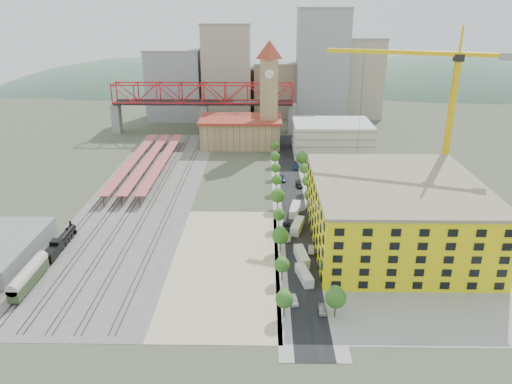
{
  "coord_description": "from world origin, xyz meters",
  "views": [
    {
      "loc": [
        5.98,
        -146.43,
        64.26
      ],
      "look_at": [
        3.59,
        -5.82,
        10.0
      ],
      "focal_mm": 35.0,
      "sensor_mm": 36.0,
      "label": 1
    }
  ],
  "objects_px": {
    "locomotive": "(61,242)",
    "car_0": "(294,300)",
    "construction_building": "(395,213)",
    "site_trailer_c": "(297,226)",
    "tower_crane": "(440,99)",
    "site_trailer_d": "(295,210)",
    "site_trailer_b": "(302,256)",
    "clock_tower": "(269,85)",
    "site_trailer_a": "(304,275)",
    "coach": "(28,276)"
  },
  "relations": [
    {
      "from": "site_trailer_a",
      "to": "site_trailer_c",
      "type": "bearing_deg",
      "value": 77.44
    },
    {
      "from": "site_trailer_a",
      "to": "site_trailer_b",
      "type": "bearing_deg",
      "value": 77.44
    },
    {
      "from": "locomotive",
      "to": "site_trailer_d",
      "type": "xyz_separation_m",
      "value": [
        66.0,
        25.03,
        -0.52
      ]
    },
    {
      "from": "site_trailer_c",
      "to": "car_0",
      "type": "distance_m",
      "value": 38.56
    },
    {
      "from": "tower_crane",
      "to": "site_trailer_a",
      "type": "relative_size",
      "value": 6.51
    },
    {
      "from": "construction_building",
      "to": "coach",
      "type": "relative_size",
      "value": 3.0
    },
    {
      "from": "coach",
      "to": "site_trailer_b",
      "type": "height_order",
      "value": "coach"
    },
    {
      "from": "site_trailer_c",
      "to": "tower_crane",
      "type": "bearing_deg",
      "value": 38.25
    },
    {
      "from": "clock_tower",
      "to": "site_trailer_d",
      "type": "height_order",
      "value": "clock_tower"
    },
    {
      "from": "clock_tower",
      "to": "coach",
      "type": "bearing_deg",
      "value": -115.09
    },
    {
      "from": "clock_tower",
      "to": "site_trailer_a",
      "type": "relative_size",
      "value": 5.88
    },
    {
      "from": "site_trailer_d",
      "to": "car_0",
      "type": "relative_size",
      "value": 2.27
    },
    {
      "from": "tower_crane",
      "to": "site_trailer_c",
      "type": "bearing_deg",
      "value": -155.6
    },
    {
      "from": "clock_tower",
      "to": "site_trailer_c",
      "type": "xyz_separation_m",
      "value": [
        8.0,
        -91.36,
        -27.36
      ]
    },
    {
      "from": "locomotive",
      "to": "coach",
      "type": "xyz_separation_m",
      "value": [
        0.0,
        -19.96,
        0.93
      ]
    },
    {
      "from": "tower_crane",
      "to": "site_trailer_b",
      "type": "height_order",
      "value": "tower_crane"
    },
    {
      "from": "site_trailer_b",
      "to": "car_0",
      "type": "relative_size",
      "value": 2.15
    },
    {
      "from": "construction_building",
      "to": "coach",
      "type": "distance_m",
      "value": 95.28
    },
    {
      "from": "clock_tower",
      "to": "car_0",
      "type": "height_order",
      "value": "clock_tower"
    },
    {
      "from": "construction_building",
      "to": "site_trailer_c",
      "type": "bearing_deg",
      "value": 161.62
    },
    {
      "from": "construction_building",
      "to": "site_trailer_b",
      "type": "distance_m",
      "value": 29.06
    },
    {
      "from": "site_trailer_d",
      "to": "site_trailer_b",
      "type": "bearing_deg",
      "value": -80.14
    },
    {
      "from": "locomotive",
      "to": "tower_crane",
      "type": "bearing_deg",
      "value": 16.52
    },
    {
      "from": "clock_tower",
      "to": "tower_crane",
      "type": "height_order",
      "value": "tower_crane"
    },
    {
      "from": "clock_tower",
      "to": "site_trailer_d",
      "type": "bearing_deg",
      "value": -84.21
    },
    {
      "from": "locomotive",
      "to": "tower_crane",
      "type": "relative_size",
      "value": 0.35
    },
    {
      "from": "car_0",
      "to": "site_trailer_c",
      "type": "bearing_deg",
      "value": 79.48
    },
    {
      "from": "locomotive",
      "to": "site_trailer_a",
      "type": "xyz_separation_m",
      "value": [
        66.0,
        -15.7,
        -0.68
      ]
    },
    {
      "from": "construction_building",
      "to": "locomotive",
      "type": "xyz_separation_m",
      "value": [
        -92.0,
        -3.95,
        -7.53
      ]
    },
    {
      "from": "construction_building",
      "to": "clock_tower",
      "type": "bearing_deg",
      "value": 108.78
    },
    {
      "from": "construction_building",
      "to": "coach",
      "type": "xyz_separation_m",
      "value": [
        -92.0,
        -23.9,
        -6.6
      ]
    },
    {
      "from": "site_trailer_a",
      "to": "site_trailer_d",
      "type": "height_order",
      "value": "site_trailer_d"
    },
    {
      "from": "construction_building",
      "to": "tower_crane",
      "type": "relative_size",
      "value": 0.88
    },
    {
      "from": "site_trailer_b",
      "to": "car_0",
      "type": "xyz_separation_m",
      "value": [
        -3.0,
        -19.68,
        -0.55
      ]
    },
    {
      "from": "site_trailer_a",
      "to": "car_0",
      "type": "bearing_deg",
      "value": -119.01
    },
    {
      "from": "site_trailer_c",
      "to": "site_trailer_d",
      "type": "xyz_separation_m",
      "value": [
        0.0,
        12.44,
        0.03
      ]
    },
    {
      "from": "car_0",
      "to": "construction_building",
      "type": "bearing_deg",
      "value": 39.72
    },
    {
      "from": "site_trailer_d",
      "to": "clock_tower",
      "type": "bearing_deg",
      "value": 105.64
    },
    {
      "from": "tower_crane",
      "to": "site_trailer_d",
      "type": "relative_size",
      "value": 5.77
    },
    {
      "from": "site_trailer_b",
      "to": "site_trailer_d",
      "type": "bearing_deg",
      "value": 81.79
    },
    {
      "from": "site_trailer_a",
      "to": "site_trailer_c",
      "type": "height_order",
      "value": "site_trailer_c"
    },
    {
      "from": "tower_crane",
      "to": "site_trailer_d",
      "type": "height_order",
      "value": "tower_crane"
    },
    {
      "from": "construction_building",
      "to": "site_trailer_d",
      "type": "relative_size",
      "value": 5.07
    },
    {
      "from": "locomotive",
      "to": "car_0",
      "type": "distance_m",
      "value": 68.11
    },
    {
      "from": "locomotive",
      "to": "site_trailer_a",
      "type": "height_order",
      "value": "locomotive"
    },
    {
      "from": "clock_tower",
      "to": "site_trailer_d",
      "type": "xyz_separation_m",
      "value": [
        8.0,
        -78.91,
        -27.33
      ]
    },
    {
      "from": "site_trailer_a",
      "to": "site_trailer_d",
      "type": "xyz_separation_m",
      "value": [
        0.0,
        40.72,
        0.16
      ]
    },
    {
      "from": "construction_building",
      "to": "tower_crane",
      "type": "height_order",
      "value": "tower_crane"
    },
    {
      "from": "site_trailer_c",
      "to": "car_0",
      "type": "height_order",
      "value": "site_trailer_c"
    },
    {
      "from": "site_trailer_a",
      "to": "site_trailer_b",
      "type": "distance_m",
      "value": 9.52
    }
  ]
}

